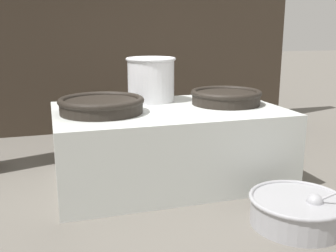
% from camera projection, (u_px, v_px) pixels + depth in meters
% --- Properties ---
extents(ground_plane, '(60.00, 60.00, 0.00)m').
position_uv_depth(ground_plane, '(168.00, 178.00, 5.43)').
color(ground_plane, '#666059').
extents(back_wall, '(7.12, 0.24, 4.39)m').
position_uv_depth(back_wall, '(123.00, 19.00, 7.73)').
color(back_wall, '#382D23').
rests_on(back_wall, ground_plane).
extents(hearth_platform, '(2.97, 1.88, 0.98)m').
position_uv_depth(hearth_platform, '(168.00, 144.00, 5.32)').
color(hearth_platform, silver).
rests_on(hearth_platform, ground_plane).
extents(giant_wok_near, '(1.06, 1.06, 0.20)m').
position_uv_depth(giant_wok_near, '(101.00, 104.00, 4.87)').
color(giant_wok_near, black).
rests_on(giant_wok_near, hearth_platform).
extents(giant_wok_far, '(0.98, 0.98, 0.20)m').
position_uv_depth(giant_wok_far, '(226.00, 96.00, 5.45)').
color(giant_wok_far, black).
rests_on(giant_wok_far, hearth_platform).
extents(stock_pot, '(0.71, 0.71, 0.63)m').
position_uv_depth(stock_pot, '(151.00, 79.00, 5.64)').
color(stock_pot, silver).
rests_on(stock_pot, hearth_platform).
extents(cook, '(0.40, 0.59, 1.52)m').
position_uv_depth(cook, '(159.00, 101.00, 6.65)').
color(cook, '#9E7551').
rests_on(cook, ground_plane).
extents(prep_bowl_vegetables, '(1.09, 1.05, 0.73)m').
position_uv_depth(prep_bowl_vegetables, '(297.00, 209.00, 4.08)').
color(prep_bowl_vegetables, '#9E9EA3').
rests_on(prep_bowl_vegetables, ground_plane).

